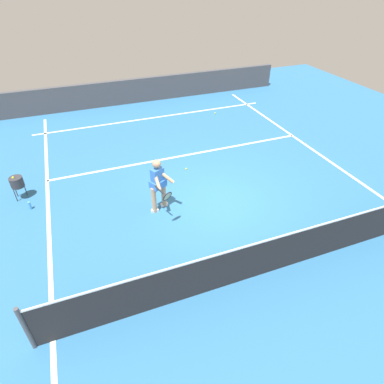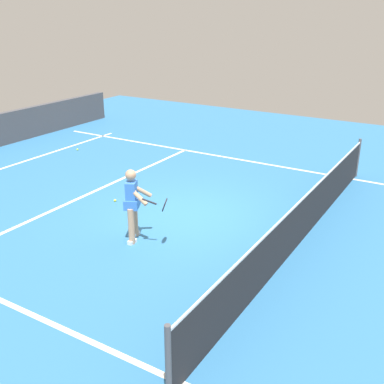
{
  "view_description": "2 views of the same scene",
  "coord_description": "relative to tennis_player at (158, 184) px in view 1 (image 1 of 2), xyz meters",
  "views": [
    {
      "loc": [
        3.36,
        6.63,
        5.62
      ],
      "look_at": [
        0.91,
        0.21,
        0.76
      ],
      "focal_mm": 30.51,
      "sensor_mm": 36.0,
      "label": 1
    },
    {
      "loc": [
        8.52,
        5.23,
        4.52
      ],
      "look_at": [
        0.86,
        0.59,
        1.0
      ],
      "focal_mm": 43.66,
      "sensor_mm": 36.0,
      "label": 2
    }
  ],
  "objects": [
    {
      "name": "tennis_ball_near",
      "position": [
        -1.39,
        -1.71,
        -0.81
      ],
      "size": [
        0.07,
        0.07,
        0.07
      ],
      "primitive_type": "sphere",
      "color": "#D1E533",
      "rests_on": "ground"
    },
    {
      "name": "sideline_right_marking",
      "position": [
        2.91,
        0.33,
        -0.84
      ],
      "size": [
        0.1,
        16.37,
        0.01
      ],
      "primitive_type": "cube",
      "color": "white",
      "rests_on": "ground"
    },
    {
      "name": "court_net",
      "position": [
        -1.65,
        3.01,
        -0.33
      ],
      "size": [
        9.8,
        0.08,
        1.11
      ],
      "color": "#4C4C51",
      "rests_on": "ground"
    },
    {
      "name": "tennis_ball_mid",
      "position": [
        -4.28,
        -5.79,
        -0.81
      ],
      "size": [
        0.07,
        0.07,
        0.07
      ],
      "primitive_type": "sphere",
      "color": "#D1E533",
      "rests_on": "ground"
    },
    {
      "name": "tennis_player",
      "position": [
        0.0,
        0.0,
        0.0
      ],
      "size": [
        0.68,
        1.13,
        1.55
      ],
      "color": "tan",
      "rests_on": "ground"
    },
    {
      "name": "ground_plane",
      "position": [
        -1.65,
        0.33,
        -0.85
      ],
      "size": [
        23.88,
        23.88,
        0.0
      ],
      "primitive_type": "plane",
      "color": "teal"
    },
    {
      "name": "water_bottle",
      "position": [
        3.36,
        -1.29,
        -0.73
      ],
      "size": [
        0.07,
        0.07,
        0.24
      ],
      "primitive_type": "cylinder",
      "color": "#4C9EE5",
      "rests_on": "ground"
    },
    {
      "name": "service_line_marking",
      "position": [
        -1.65,
        -2.65,
        -0.84
      ],
      "size": [
        9.12,
        0.1,
        0.01
      ],
      "primitive_type": "cube",
      "color": "white",
      "rests_on": "ground"
    },
    {
      "name": "baseline_marking",
      "position": [
        -1.65,
        -6.35,
        -0.84
      ],
      "size": [
        10.12,
        0.1,
        0.01
      ],
      "primitive_type": "cube",
      "color": "white",
      "rests_on": "ground"
    },
    {
      "name": "ball_hopper",
      "position": [
        3.6,
        -1.95,
        -0.3
      ],
      "size": [
        0.36,
        0.36,
        0.74
      ],
      "color": "#333338",
      "rests_on": "ground"
    },
    {
      "name": "sideline_left_marking",
      "position": [
        -6.21,
        0.33,
        -0.84
      ],
      "size": [
        0.1,
        16.37,
        0.01
      ],
      "primitive_type": "cube",
      "color": "white",
      "rests_on": "ground"
    },
    {
      "name": "court_back_wall",
      "position": [
        -1.65,
        -8.55,
        -0.28
      ],
      "size": [
        14.12,
        0.24,
        1.13
      ],
      "primitive_type": "cube",
      "color": "#47474C",
      "rests_on": "ground"
    }
  ]
}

